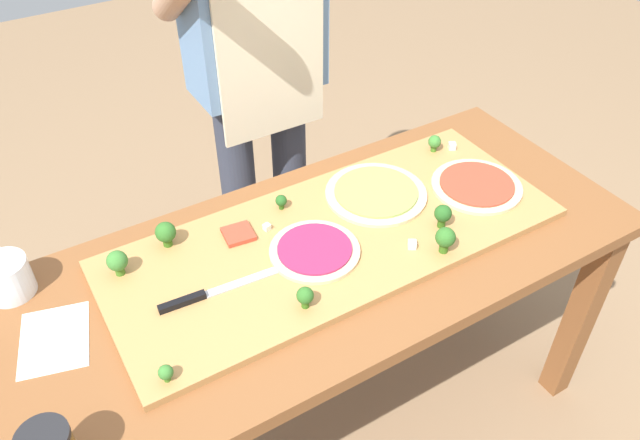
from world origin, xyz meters
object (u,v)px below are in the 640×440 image
at_px(broccoli_floret_center_right, 166,233).
at_px(cook_center, 257,58).
at_px(broccoli_floret_back_right, 435,142).
at_px(cheese_crumble_a, 412,245).
at_px(broccoli_floret_back_mid, 305,296).
at_px(flour_cup, 8,279).
at_px(broccoli_floret_front_right, 117,262).
at_px(pizza_whole_tomato_red, 477,185).
at_px(cheese_crumble_b, 452,146).
at_px(pizza_whole_beet_magenta, 315,250).
at_px(broccoli_floret_front_left, 445,238).
at_px(chefs_knife, 205,294).
at_px(broccoli_floret_back_left, 443,214).
at_px(pizza_slice_near_right, 238,234).
at_px(broccoli_floret_front_mid, 281,201).
at_px(prep_table, 326,282).
at_px(broccoli_floret_center_left, 166,373).
at_px(pizza_whole_pesto_green, 376,193).
at_px(recipe_note, 54,339).
at_px(cheese_crumble_c, 267,227).

bearing_deg(broccoli_floret_center_right, cook_center, 41.65).
height_order(broccoli_floret_back_right, cook_center, cook_center).
distance_m(broccoli_floret_back_right, cheese_crumble_a, 0.44).
distance_m(broccoli_floret_back_mid, flour_cup, 0.69).
distance_m(broccoli_floret_back_right, broccoli_floret_front_right, 0.97).
distance_m(pizza_whole_tomato_red, broccoli_floret_center_right, 0.85).
relative_size(pizza_whole_tomato_red, cheese_crumble_b, 12.27).
bearing_deg(pizza_whole_beet_magenta, broccoli_floret_front_left, -30.28).
xyz_separation_m(chefs_knife, broccoli_floret_center_right, (-0.01, 0.21, 0.03)).
relative_size(pizza_whole_beet_magenta, cheese_crumble_b, 11.01).
bearing_deg(broccoli_floret_back_left, pizza_slice_near_right, 152.96).
relative_size(pizza_whole_beet_magenta, pizza_slice_near_right, 3.06).
xyz_separation_m(broccoli_floret_back_right, broccoli_floret_front_mid, (-0.52, -0.01, -0.01)).
height_order(pizza_whole_beet_magenta, broccoli_floret_back_right, broccoli_floret_back_right).
height_order(broccoli_floret_front_left, cook_center, cook_center).
height_order(broccoli_floret_front_left, flour_cup, flour_cup).
relative_size(prep_table, broccoli_floret_back_left, 24.51).
xyz_separation_m(broccoli_floret_center_left, broccoli_floret_back_mid, (0.34, 0.03, 0.01)).
height_order(pizza_whole_pesto_green, broccoli_floret_center_left, broccoli_floret_center_left).
bearing_deg(broccoli_floret_front_left, chefs_knife, 163.69).
xyz_separation_m(cheese_crumble_a, recipe_note, (-0.83, 0.18, -0.03)).
relative_size(prep_table, pizza_whole_beet_magenta, 7.21).
bearing_deg(pizza_whole_beet_magenta, cheese_crumble_c, 114.10).
height_order(broccoli_floret_center_left, broccoli_floret_center_right, broccoli_floret_center_right).
distance_m(pizza_whole_beet_magenta, broccoli_floret_front_mid, 0.20).
bearing_deg(broccoli_floret_back_right, broccoli_floret_front_mid, -179.42).
bearing_deg(cook_center, cheese_crumble_c, -115.50).
bearing_deg(broccoli_floret_center_left, pizza_slice_near_right, 46.12).
relative_size(broccoli_floret_back_left, cheese_crumble_a, 3.33).
bearing_deg(broccoli_floret_center_right, cheese_crumble_b, -2.15).
bearing_deg(pizza_whole_beet_magenta, pizza_slice_near_right, 131.25).
bearing_deg(broccoli_floret_center_right, chefs_knife, -87.01).
bearing_deg(broccoli_floret_back_mid, broccoli_floret_front_left, -2.75).
bearing_deg(recipe_note, broccoli_floret_front_mid, 10.91).
distance_m(pizza_whole_beet_magenta, broccoli_floret_back_left, 0.34).
xyz_separation_m(chefs_knife, cheese_crumble_b, (0.88, 0.18, 0.00)).
height_order(broccoli_floret_front_left, broccoli_floret_center_left, broccoli_floret_front_left).
bearing_deg(cook_center, recipe_note, -144.58).
bearing_deg(broccoli_floret_back_mid, cheese_crumble_c, 80.39).
height_order(pizza_slice_near_right, flour_cup, flour_cup).
bearing_deg(cheese_crumble_b, pizza_whole_tomato_red, -109.86).
xyz_separation_m(broccoli_floret_front_left, cheese_crumble_c, (-0.34, 0.30, -0.03)).
bearing_deg(cook_center, pizza_slice_near_right, -122.80).
height_order(broccoli_floret_front_right, cheese_crumble_a, broccoli_floret_front_right).
bearing_deg(chefs_knife, cheese_crumble_b, 11.26).
bearing_deg(broccoli_floret_front_left, cook_center, 96.93).
distance_m(broccoli_floret_front_right, broccoli_floret_back_mid, 0.45).
bearing_deg(broccoli_floret_center_left, broccoli_floret_front_mid, 38.51).
bearing_deg(broccoli_floret_front_mid, broccoli_floret_center_left, -141.49).
height_order(cheese_crumble_a, cheese_crumble_b, same).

